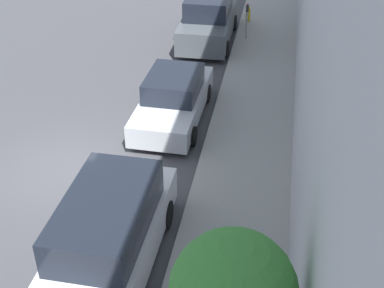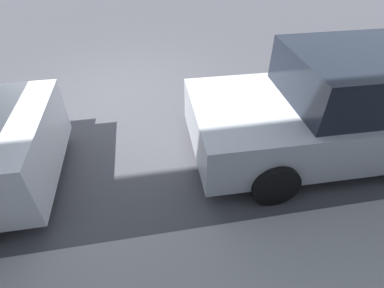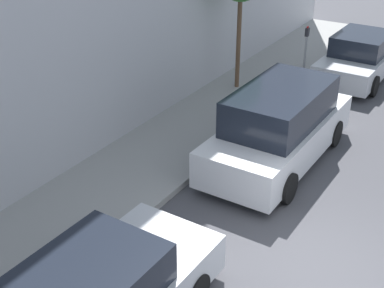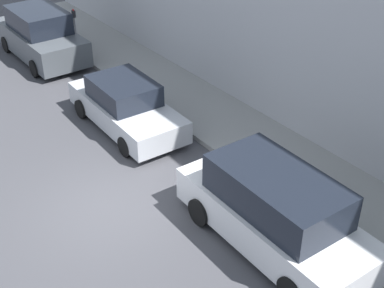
# 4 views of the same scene
# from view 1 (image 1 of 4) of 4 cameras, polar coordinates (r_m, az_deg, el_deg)

# --- Properties ---
(ground_plane) EXTENTS (60.00, 60.00, 0.00)m
(ground_plane) POSITION_cam_1_polar(r_m,az_deg,el_deg) (15.26, -12.90, -2.67)
(ground_plane) COLOR #424247
(sidewalk) EXTENTS (2.58, 32.00, 0.15)m
(sidewalk) POSITION_cam_1_polar(r_m,az_deg,el_deg) (14.22, 5.30, -4.47)
(sidewalk) COLOR gray
(sidewalk) RESTS_ON ground_plane
(parked_minivan_second) EXTENTS (2.02, 4.93, 1.90)m
(parked_minivan_second) POSITION_cam_1_polar(r_m,az_deg,el_deg) (11.61, -8.90, -9.54)
(parked_minivan_second) COLOR silver
(parked_minivan_second) RESTS_ON ground_plane
(parked_sedan_third) EXTENTS (1.92, 4.53, 1.54)m
(parked_sedan_third) POSITION_cam_1_polar(r_m,az_deg,el_deg) (16.89, -2.00, 4.84)
(parked_sedan_third) COLOR #B7BABF
(parked_sedan_third) RESTS_ON ground_plane
(parked_suv_fourth) EXTENTS (2.08, 4.82, 1.98)m
(parked_suv_fourth) POSITION_cam_1_polar(r_m,az_deg,el_deg) (22.83, 1.75, 13.13)
(parked_suv_fourth) COLOR #4C5156
(parked_suv_fourth) RESTS_ON ground_plane
(parking_meter_far) EXTENTS (0.11, 0.15, 1.47)m
(parking_meter_far) POSITION_cam_1_polar(r_m,az_deg,el_deg) (22.86, 5.88, 13.31)
(parking_meter_far) COLOR #ADADB2
(parking_meter_far) RESTS_ON sidewalk
(fire_hydrant) EXTENTS (0.20, 0.20, 0.69)m
(fire_hydrant) POSITION_cam_1_polar(r_m,az_deg,el_deg) (24.92, 6.00, 13.63)
(fire_hydrant) COLOR gold
(fire_hydrant) RESTS_ON sidewalk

